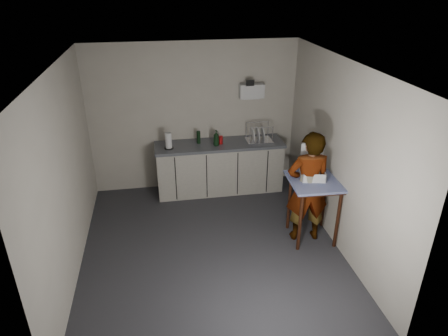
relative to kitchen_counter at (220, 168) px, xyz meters
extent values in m
plane|color=#2C2C31|center=(-0.40, -1.70, -0.43)|extent=(4.00, 4.00, 0.00)
cube|color=#BEB5A5|center=(-0.40, 0.29, 0.87)|extent=(3.60, 0.02, 2.60)
cube|color=#BEB5A5|center=(1.39, -1.70, 0.87)|extent=(0.02, 4.00, 2.60)
cube|color=#BEB5A5|center=(-2.19, -1.70, 0.87)|extent=(0.02, 4.00, 2.60)
cube|color=silver|center=(-0.40, -1.70, 2.17)|extent=(3.60, 4.00, 0.01)
cube|color=black|center=(0.00, 0.00, -0.39)|extent=(2.20, 0.52, 0.08)
cube|color=beige|center=(0.00, 0.00, 0.00)|extent=(2.20, 0.58, 0.86)
cube|color=#53575E|center=(0.00, 0.00, 0.46)|extent=(2.24, 0.62, 0.05)
cube|color=black|center=(-0.80, -0.29, 0.00)|extent=(0.02, 0.01, 0.80)
cube|color=black|center=(-0.27, -0.29, 0.00)|extent=(0.02, 0.01, 0.80)
cube|color=black|center=(0.27, -0.29, 0.00)|extent=(0.01, 0.01, 0.80)
cube|color=black|center=(0.80, -0.29, 0.00)|extent=(0.02, 0.01, 0.80)
cube|color=white|center=(0.60, 0.22, 1.32)|extent=(0.42, 0.16, 0.24)
cube|color=white|center=(0.60, 0.27, 1.18)|extent=(0.30, 0.06, 0.04)
cube|color=black|center=(0.55, 0.13, 1.48)|extent=(0.14, 0.02, 0.10)
cylinder|color=#39190D|center=(0.82, -1.94, 0.01)|extent=(0.05, 0.05, 0.88)
cylinder|color=#39190D|center=(1.36, -1.97, 0.01)|extent=(0.05, 0.05, 0.88)
cylinder|color=#39190D|center=(0.84, -1.40, 0.01)|extent=(0.05, 0.05, 0.88)
cylinder|color=#39190D|center=(1.38, -1.42, 0.01)|extent=(0.05, 0.05, 0.88)
cube|color=#39190D|center=(1.10, -1.68, 0.48)|extent=(0.68, 0.68, 0.04)
cube|color=navy|center=(1.10, -1.68, 0.51)|extent=(0.77, 0.77, 0.03)
imported|color=#B2A593|center=(0.99, -1.67, 0.41)|extent=(0.64, 0.44, 1.68)
imported|color=black|center=(-0.07, -0.09, 0.62)|extent=(0.12, 0.12, 0.27)
cylinder|color=red|center=(0.02, -0.02, 0.55)|extent=(0.07, 0.07, 0.14)
cylinder|color=black|center=(-0.35, 0.06, 0.59)|extent=(0.06, 0.06, 0.22)
cylinder|color=black|center=(-0.88, -0.08, 0.49)|extent=(0.16, 0.16, 0.01)
cylinder|color=white|center=(-0.88, -0.08, 0.63)|extent=(0.11, 0.11, 0.26)
cube|color=white|center=(0.70, -0.01, 0.49)|extent=(0.44, 0.33, 0.02)
cylinder|color=white|center=(0.50, -0.16, 0.65)|extent=(0.01, 0.01, 0.29)
cylinder|color=white|center=(0.90, -0.16, 0.65)|extent=(0.01, 0.01, 0.29)
cylinder|color=white|center=(0.50, 0.13, 0.65)|extent=(0.01, 0.01, 0.29)
cylinder|color=white|center=(0.90, 0.13, 0.65)|extent=(0.01, 0.01, 0.29)
cylinder|color=white|center=(0.59, -0.01, 0.63)|extent=(0.06, 0.24, 0.24)
cylinder|color=white|center=(0.68, -0.01, 0.63)|extent=(0.06, 0.24, 0.24)
cylinder|color=white|center=(0.77, -0.01, 0.63)|extent=(0.06, 0.24, 0.24)
cube|color=white|center=(1.07, -1.61, 0.54)|extent=(0.38, 0.38, 0.01)
cube|color=white|center=(1.04, -1.76, 0.60)|extent=(0.32, 0.07, 0.12)
cube|color=white|center=(1.10, -1.45, 0.60)|extent=(0.32, 0.07, 0.12)
cube|color=white|center=(0.92, -1.57, 0.60)|extent=(0.07, 0.32, 0.12)
cube|color=white|center=(1.22, -1.64, 0.60)|extent=(0.07, 0.32, 0.12)
cube|color=white|center=(1.10, -1.44, 0.82)|extent=(0.32, 0.08, 0.32)
cylinder|color=white|center=(1.07, -1.61, 0.60)|extent=(0.22, 0.22, 0.12)
sphere|color=#FD5D93|center=(1.01, -1.63, 0.68)|extent=(0.07, 0.07, 0.07)
sphere|color=#58A4EF|center=(1.11, -1.66, 0.68)|extent=(0.07, 0.07, 0.07)
sphere|color=#52C979|center=(1.08, -1.55, 0.68)|extent=(0.07, 0.07, 0.07)
sphere|color=#FD5D93|center=(1.03, -1.55, 0.68)|extent=(0.07, 0.07, 0.07)
camera|label=1|loc=(-1.01, -6.34, 3.13)|focal=32.00mm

